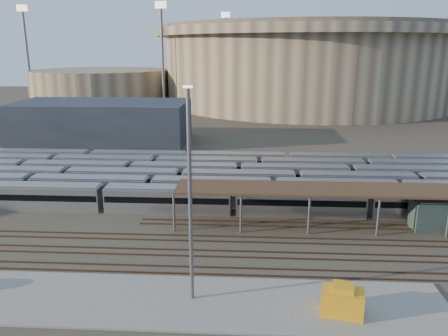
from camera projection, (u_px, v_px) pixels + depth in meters
name	position (u px, v px, depth m)	size (l,w,h in m)	color
ground	(236.00, 236.00, 54.78)	(420.00, 420.00, 0.00)	#383026
apron	(177.00, 301.00, 40.60)	(50.00, 9.00, 0.20)	gray
subway_trains	(266.00, 180.00, 71.86)	(121.87, 23.90, 3.60)	silver
inspection_shed	(408.00, 192.00, 56.09)	(60.30, 6.00, 5.30)	#5D5D62
empty_tracks	(235.00, 254.00, 49.95)	(170.00, 9.62, 0.18)	#4C3323
stadium	(306.00, 63.00, 183.67)	(124.00, 124.00, 32.50)	#9B8B69
secondary_arena	(102.00, 87.00, 181.27)	(56.00, 56.00, 14.00)	#9B8B69
service_building	(102.00, 122.00, 108.28)	(42.00, 20.00, 10.00)	#1E232D
floodlight_0	(162.00, 54.00, 156.72)	(4.00, 1.00, 38.40)	#5D5D62
floodlight_1	(27.00, 53.00, 169.37)	(4.00, 1.00, 38.40)	#5D5D62
floodlight_3	(225.00, 52.00, 203.72)	(4.00, 1.00, 38.40)	#5D5D62
yard_light_pole	(190.00, 198.00, 38.36)	(0.82, 0.36, 19.71)	#5D5D62
yellow_equipment	(342.00, 302.00, 38.33)	(3.63, 2.27, 2.27)	orange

